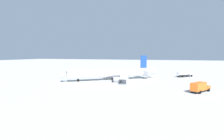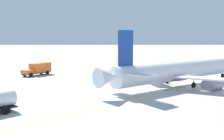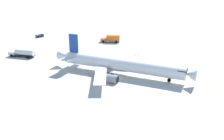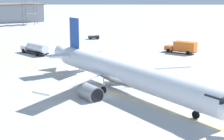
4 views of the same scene
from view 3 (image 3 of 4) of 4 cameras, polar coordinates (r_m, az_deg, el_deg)
ground_plane at (r=78.78m, az=1.04°, el=-1.32°), size 600.00×600.00×0.00m
airliner_main at (r=79.19m, az=1.87°, el=1.05°), size 37.08×30.27×11.32m
fuel_tanker_truck at (r=100.86m, az=-18.95°, el=3.59°), size 8.58×8.77×2.87m
catering_truck_truck at (r=115.08m, az=-0.12°, el=6.91°), size 6.61×8.25×3.10m
baggage_truck_truck at (r=128.81m, az=-15.50°, el=7.26°), size 2.65×3.93×1.22m
taxiway_centreline at (r=79.45m, az=-1.11°, el=-1.11°), size 128.96×118.74×0.01m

